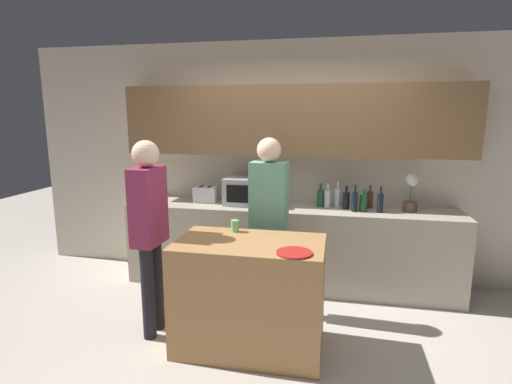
% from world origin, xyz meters
% --- Properties ---
extents(ground_plane, '(14.00, 14.00, 0.00)m').
position_xyz_m(ground_plane, '(0.00, 0.00, 0.00)').
color(ground_plane, beige).
extents(back_wall, '(6.40, 0.40, 2.70)m').
position_xyz_m(back_wall, '(0.00, 1.66, 1.54)').
color(back_wall, beige).
rests_on(back_wall, ground_plane).
extents(back_counter, '(3.60, 0.62, 0.90)m').
position_xyz_m(back_counter, '(0.00, 1.39, 0.45)').
color(back_counter, '#B7AD99').
rests_on(back_counter, ground_plane).
extents(kitchen_island, '(1.18, 0.68, 0.90)m').
position_xyz_m(kitchen_island, '(-0.16, 0.10, 0.45)').
color(kitchen_island, '#B27F4C').
rests_on(kitchen_island, ground_plane).
extents(microwave, '(0.52, 0.39, 0.30)m').
position_xyz_m(microwave, '(-0.46, 1.43, 1.05)').
color(microwave, '#B7BABC').
rests_on(microwave, back_counter).
extents(toaster, '(0.26, 0.16, 0.18)m').
position_xyz_m(toaster, '(-0.97, 1.43, 0.99)').
color(toaster, silver).
rests_on(toaster, back_counter).
extents(potted_plant, '(0.14, 0.14, 0.40)m').
position_xyz_m(potted_plant, '(1.25, 1.43, 1.10)').
color(potted_plant, brown).
rests_on(potted_plant, back_counter).
extents(bottle_0, '(0.08, 0.08, 0.25)m').
position_xyz_m(bottle_0, '(0.33, 1.46, 1.00)').
color(bottle_0, '#194723').
rests_on(bottle_0, back_counter).
extents(bottle_1, '(0.07, 0.07, 0.26)m').
position_xyz_m(bottle_1, '(0.41, 1.43, 1.00)').
color(bottle_1, silver).
rests_on(bottle_1, back_counter).
extents(bottle_2, '(0.09, 0.09, 0.28)m').
position_xyz_m(bottle_2, '(0.51, 1.50, 1.01)').
color(bottle_2, silver).
rests_on(bottle_2, back_counter).
extents(bottle_3, '(0.07, 0.07, 0.24)m').
position_xyz_m(bottle_3, '(0.60, 1.41, 0.99)').
color(bottle_3, black).
rests_on(bottle_3, back_counter).
extents(bottle_4, '(0.06, 0.06, 0.28)m').
position_xyz_m(bottle_4, '(0.69, 1.31, 1.01)').
color(bottle_4, black).
rests_on(bottle_4, back_counter).
extents(bottle_5, '(0.08, 0.08, 0.24)m').
position_xyz_m(bottle_5, '(0.77, 1.33, 0.99)').
color(bottle_5, '#194723').
rests_on(bottle_5, back_counter).
extents(bottle_6, '(0.07, 0.07, 0.25)m').
position_xyz_m(bottle_6, '(0.85, 1.50, 0.99)').
color(bottle_6, '#472814').
rests_on(bottle_6, back_counter).
extents(bottle_7, '(0.06, 0.06, 0.27)m').
position_xyz_m(bottle_7, '(0.94, 1.32, 1.00)').
color(bottle_7, black).
rests_on(bottle_7, back_counter).
extents(plate_on_island, '(0.26, 0.26, 0.01)m').
position_xyz_m(plate_on_island, '(0.22, -0.11, 0.91)').
color(plate_on_island, red).
rests_on(plate_on_island, kitchen_island).
extents(cup_0, '(0.07, 0.07, 0.10)m').
position_xyz_m(cup_0, '(-0.34, 0.34, 0.95)').
color(cup_0, '#7BE07C').
rests_on(cup_0, kitchen_island).
extents(person_left, '(0.22, 0.35, 1.69)m').
position_xyz_m(person_left, '(-1.03, 0.13, 1.01)').
color(person_left, black).
rests_on(person_left, ground_plane).
extents(person_center, '(0.35, 0.22, 1.69)m').
position_xyz_m(person_center, '(-0.11, 0.70, 1.01)').
color(person_center, black).
rests_on(person_center, ground_plane).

